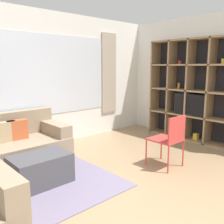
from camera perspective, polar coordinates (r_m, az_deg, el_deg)
The scene contains 8 objects.
ground_plane at distance 3.19m, azimuth 17.44°, elevation -20.79°, with size 16.00×16.00×0.00m, color #9E7F5B.
wall_back at distance 5.21m, azimuth -15.04°, elevation 7.13°, with size 6.66×0.11×2.70m.
wall_right at distance 5.96m, azimuth 17.98°, elevation 7.29°, with size 0.07×4.47×2.70m, color white.
area_rug at distance 3.61m, azimuth -21.75°, elevation -17.08°, with size 2.74×1.84×0.01m, color slate.
shelving_unit at distance 5.68m, azimuth 19.50°, elevation 4.44°, with size 0.36×2.41×2.20m.
couch_main at distance 4.57m, azimuth -21.67°, elevation -7.15°, with size 1.72×0.94×0.83m.
ottoman at distance 3.69m, azimuth -16.02°, elevation -12.55°, with size 0.79×0.53×0.42m.
folding_chair at distance 4.11m, azimuth 13.08°, elevation -5.51°, with size 0.44×0.46×0.86m.
Camera 1 is at (-2.41, -1.30, 1.63)m, focal length 40.00 mm.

